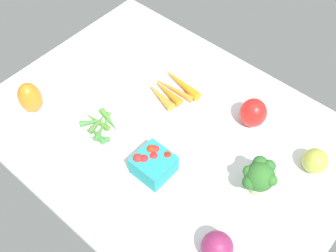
# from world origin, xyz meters

# --- Properties ---
(tablecloth) EXTENTS (1.04, 0.76, 0.02)m
(tablecloth) POSITION_xyz_m (0.00, 0.00, 0.01)
(tablecloth) COLOR white
(tablecloth) RESTS_ON ground
(okra_pile) EXTENTS (0.13, 0.11, 0.02)m
(okra_pile) POSITION_xyz_m (0.16, 0.12, 0.03)
(okra_pile) COLOR #48893C
(okra_pile) RESTS_ON tablecloth
(bell_pepper_red) EXTENTS (0.10, 0.10, 0.09)m
(bell_pepper_red) POSITION_xyz_m (-0.16, -0.18, 0.06)
(bell_pepper_red) COLOR red
(bell_pepper_red) RESTS_ON tablecloth
(bell_pepper_orange) EXTENTS (0.10, 0.10, 0.10)m
(bell_pepper_orange) POSITION_xyz_m (0.36, 0.20, 0.07)
(bell_pepper_orange) COLOR orange
(bell_pepper_orange) RESTS_ON tablecloth
(red_onion_near_basket) EXTENTS (0.08, 0.08, 0.08)m
(red_onion_near_basket) POSITION_xyz_m (-0.32, 0.20, 0.06)
(red_onion_near_basket) COLOR #842352
(red_onion_near_basket) RESTS_ON tablecloth
(heirloom_tomato_green) EXTENTS (0.07, 0.07, 0.07)m
(heirloom_tomato_green) POSITION_xyz_m (-0.38, -0.16, 0.05)
(heirloom_tomato_green) COLOR #9EA53E
(heirloom_tomato_green) RESTS_ON tablecloth
(carrot_bunch) EXTENTS (0.16, 0.14, 0.03)m
(carrot_bunch) POSITION_xyz_m (0.09, -0.12, 0.03)
(carrot_bunch) COLOR orange
(carrot_bunch) RESTS_ON tablecloth
(berry_basket) EXTENTS (0.09, 0.09, 0.07)m
(berry_basket) POSITION_xyz_m (-0.06, 0.13, 0.05)
(berry_basket) COLOR teal
(berry_basket) RESTS_ON tablecloth
(broccoli_head) EXTENTS (0.09, 0.09, 0.11)m
(broccoli_head) POSITION_xyz_m (-0.30, -0.00, 0.09)
(broccoli_head) COLOR #A2C584
(broccoli_head) RESTS_ON tablecloth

